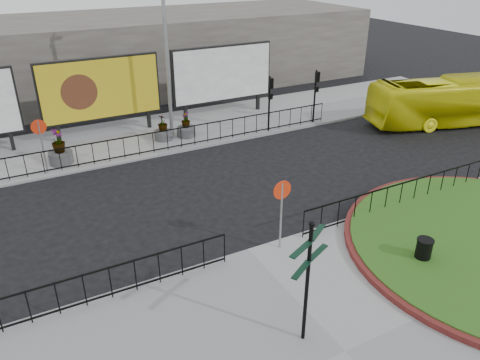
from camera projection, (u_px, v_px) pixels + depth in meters
ground at (248, 252)px, 15.57m from camera, size 90.00×90.00×0.00m
pavement_near at (345, 353)px, 11.59m from camera, size 30.00×10.00×0.12m
pavement_far at (139, 136)px, 25.04m from camera, size 44.00×6.00×0.12m
railing_near_left at (57, 298)px, 12.51m from camera, size 10.00×0.10×1.10m
railing_near_right at (401, 195)px, 17.78m from camera, size 9.00×0.10×1.10m
railing_far at (174, 139)px, 23.05m from camera, size 18.00×0.10×1.10m
speed_sign_far at (40, 135)px, 20.05m from camera, size 0.64×0.07×2.47m
speed_sign_near at (282, 200)px, 14.83m from camera, size 0.64×0.07×2.47m
billboard_mid at (101, 89)px, 24.05m from camera, size 6.20×0.31×4.10m
billboard_right at (223, 74)px, 27.01m from camera, size 6.20×0.31×4.10m
lamp_post at (166, 46)px, 22.77m from camera, size 0.74×0.18×9.23m
signal_pole_a at (270, 96)px, 24.78m from camera, size 0.22×0.26×3.00m
signal_pole_b at (316, 88)px, 26.04m from camera, size 0.22×0.26×3.00m
building_backdrop at (92, 57)px, 31.87m from camera, size 40.00×10.00×5.00m
fingerpost_sign at (308, 271)px, 11.05m from camera, size 1.54×0.98×3.48m
litter_bin at (423, 251)px, 14.65m from camera, size 0.53×0.53×0.87m
bus at (452, 101)px, 26.41m from camera, size 9.90×4.88×2.69m
planter_a at (60, 151)px, 21.50m from camera, size 1.09×1.09×1.66m
planter_b at (163, 131)px, 24.28m from camera, size 0.92×0.92×1.36m
planter_c at (186, 128)px, 24.73m from camera, size 0.97×0.97×1.34m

